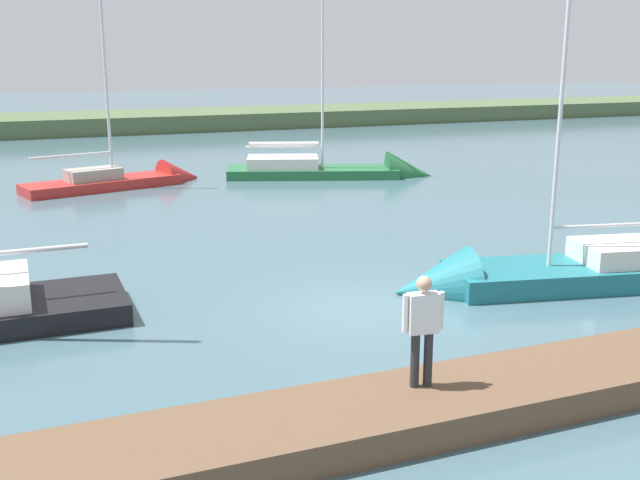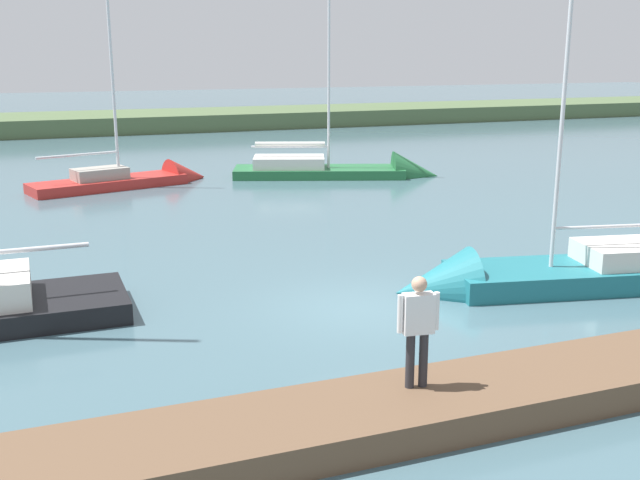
% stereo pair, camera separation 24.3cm
% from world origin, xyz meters
% --- Properties ---
extents(ground_plane, '(200.00, 200.00, 0.00)m').
position_xyz_m(ground_plane, '(0.00, 0.00, 0.00)').
color(ground_plane, '#42606B').
extents(far_shoreline, '(180.00, 8.00, 2.40)m').
position_xyz_m(far_shoreline, '(0.00, -42.21, 0.00)').
color(far_shoreline, '#4C603D').
rests_on(far_shoreline, ground_plane).
extents(dock_pier, '(21.12, 1.87, 0.50)m').
position_xyz_m(dock_pier, '(0.00, 5.18, 0.25)').
color(dock_pier, brown).
rests_on(dock_pier, ground_plane).
extents(sailboat_far_left, '(8.53, 3.68, 10.58)m').
position_xyz_m(sailboat_far_left, '(-4.70, 0.20, 0.15)').
color(sailboat_far_left, '#1E6B75').
rests_on(sailboat_far_left, ground_plane).
extents(sailboat_far_right, '(9.53, 5.29, 10.91)m').
position_xyz_m(sailboat_far_right, '(-7.06, -16.85, 0.12)').
color(sailboat_far_right, '#236638').
rests_on(sailboat_far_right, ground_plane).
extents(sailboat_mid_channel, '(7.90, 3.87, 9.09)m').
position_xyz_m(sailboat_mid_channel, '(2.40, -18.01, 0.14)').
color(sailboat_mid_channel, '#B22823').
rests_on(sailboat_mid_channel, ground_plane).
extents(person_on_dock, '(0.66, 0.28, 1.78)m').
position_xyz_m(person_on_dock, '(1.26, 4.97, 1.54)').
color(person_on_dock, '#28282D').
rests_on(person_on_dock, dock_pier).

